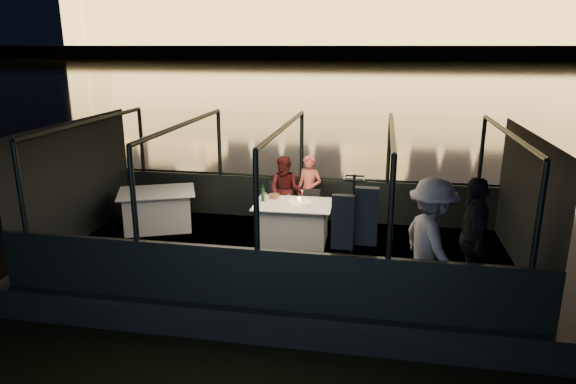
% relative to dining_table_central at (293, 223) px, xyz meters
% --- Properties ---
extents(river_water, '(500.00, 500.00, 0.00)m').
position_rel_dining_table_central_xyz_m(river_water, '(-0.06, 79.39, -0.89)').
color(river_water, black).
rests_on(river_water, ground).
extents(boat_hull, '(8.60, 4.40, 1.00)m').
position_rel_dining_table_central_xyz_m(boat_hull, '(-0.06, -0.61, -0.89)').
color(boat_hull, black).
rests_on(boat_hull, river_water).
extents(boat_deck, '(8.00, 4.00, 0.04)m').
position_rel_dining_table_central_xyz_m(boat_deck, '(-0.06, -0.61, -0.41)').
color(boat_deck, black).
rests_on(boat_deck, boat_hull).
extents(gunwale_port, '(8.00, 0.08, 0.90)m').
position_rel_dining_table_central_xyz_m(gunwale_port, '(-0.06, 1.39, 0.06)').
color(gunwale_port, black).
rests_on(gunwale_port, boat_deck).
extents(gunwale_starboard, '(8.00, 0.08, 0.90)m').
position_rel_dining_table_central_xyz_m(gunwale_starboard, '(-0.06, -2.61, 0.06)').
color(gunwale_starboard, black).
rests_on(gunwale_starboard, boat_deck).
extents(cabin_glass_port, '(8.00, 0.02, 1.40)m').
position_rel_dining_table_central_xyz_m(cabin_glass_port, '(-0.06, 1.39, 1.21)').
color(cabin_glass_port, '#99B2B2').
rests_on(cabin_glass_port, gunwale_port).
extents(cabin_glass_starboard, '(8.00, 0.02, 1.40)m').
position_rel_dining_table_central_xyz_m(cabin_glass_starboard, '(-0.06, -2.61, 1.21)').
color(cabin_glass_starboard, '#99B2B2').
rests_on(cabin_glass_starboard, gunwale_starboard).
extents(cabin_roof_glass, '(8.00, 4.00, 0.02)m').
position_rel_dining_table_central_xyz_m(cabin_roof_glass, '(-0.06, -0.61, 1.91)').
color(cabin_roof_glass, '#99B2B2').
rests_on(cabin_roof_glass, boat_deck).
extents(end_wall_fore, '(0.02, 4.00, 2.30)m').
position_rel_dining_table_central_xyz_m(end_wall_fore, '(-4.06, -0.61, 0.76)').
color(end_wall_fore, black).
rests_on(end_wall_fore, boat_deck).
extents(end_wall_aft, '(0.02, 4.00, 2.30)m').
position_rel_dining_table_central_xyz_m(end_wall_aft, '(3.94, -0.61, 0.76)').
color(end_wall_aft, black).
rests_on(end_wall_aft, boat_deck).
extents(canopy_ribs, '(8.00, 4.00, 2.30)m').
position_rel_dining_table_central_xyz_m(canopy_ribs, '(-0.06, -0.61, 0.76)').
color(canopy_ribs, black).
rests_on(canopy_ribs, boat_deck).
extents(embankment, '(400.00, 140.00, 6.00)m').
position_rel_dining_table_central_xyz_m(embankment, '(-0.06, 209.39, 0.11)').
color(embankment, '#423D33').
rests_on(embankment, ground).
extents(dining_table_central, '(1.48, 1.09, 0.77)m').
position_rel_dining_table_central_xyz_m(dining_table_central, '(0.00, 0.00, 0.00)').
color(dining_table_central, beige).
rests_on(dining_table_central, boat_deck).
extents(dining_table_aft, '(1.80, 1.58, 0.80)m').
position_rel_dining_table_central_xyz_m(dining_table_aft, '(-2.85, 0.24, 0.00)').
color(dining_table_aft, white).
rests_on(dining_table_aft, boat_deck).
extents(chair_port_left, '(0.52, 0.52, 0.89)m').
position_rel_dining_table_central_xyz_m(chair_port_left, '(-0.49, 0.80, 0.06)').
color(chair_port_left, black).
rests_on(chair_port_left, boat_deck).
extents(chair_port_right, '(0.41, 0.41, 0.83)m').
position_rel_dining_table_central_xyz_m(chair_port_right, '(0.23, 0.64, 0.06)').
color(chair_port_right, black).
rests_on(chair_port_right, boat_deck).
extents(coat_stand, '(0.60, 0.50, 1.97)m').
position_rel_dining_table_central_xyz_m(coat_stand, '(1.24, -2.36, 0.51)').
color(coat_stand, black).
rests_on(coat_stand, boat_deck).
extents(person_woman_coral, '(0.62, 0.51, 1.49)m').
position_rel_dining_table_central_xyz_m(person_woman_coral, '(0.16, 1.00, 0.36)').
color(person_woman_coral, '#D9614E').
rests_on(person_woman_coral, boat_deck).
extents(person_man_maroon, '(0.78, 0.64, 1.47)m').
position_rel_dining_table_central_xyz_m(person_man_maroon, '(-0.32, 0.92, 0.36)').
color(person_man_maroon, '#441313').
rests_on(person_man_maroon, boat_deck).
extents(passenger_stripe, '(1.12, 1.41, 1.90)m').
position_rel_dining_table_central_xyz_m(passenger_stripe, '(2.33, -2.09, 0.47)').
color(passenger_stripe, white).
rests_on(passenger_stripe, boat_deck).
extents(passenger_dark, '(0.50, 1.11, 1.87)m').
position_rel_dining_table_central_xyz_m(passenger_dark, '(2.95, -1.75, 0.47)').
color(passenger_dark, black).
rests_on(passenger_dark, boat_deck).
extents(wine_bottle, '(0.08, 0.08, 0.31)m').
position_rel_dining_table_central_xyz_m(wine_bottle, '(-0.60, 0.07, 0.53)').
color(wine_bottle, '#14391F').
rests_on(wine_bottle, dining_table_central).
extents(bread_basket, '(0.25, 0.25, 0.08)m').
position_rel_dining_table_central_xyz_m(bread_basket, '(-0.43, 0.31, 0.42)').
color(bread_basket, brown).
rests_on(bread_basket, dining_table_central).
extents(amber_candle, '(0.06, 0.06, 0.08)m').
position_rel_dining_table_central_xyz_m(amber_candle, '(0.09, 0.18, 0.42)').
color(amber_candle, yellow).
rests_on(amber_candle, dining_table_central).
extents(plate_near, '(0.27, 0.27, 0.01)m').
position_rel_dining_table_central_xyz_m(plate_near, '(0.27, -0.03, 0.39)').
color(plate_near, silver).
rests_on(plate_near, dining_table_central).
extents(plate_far, '(0.26, 0.26, 0.02)m').
position_rel_dining_table_central_xyz_m(plate_far, '(-0.43, 0.37, 0.39)').
color(plate_far, silver).
rests_on(plate_far, dining_table_central).
extents(wine_glass_white, '(0.07, 0.07, 0.18)m').
position_rel_dining_table_central_xyz_m(wine_glass_white, '(-0.53, 0.01, 0.48)').
color(wine_glass_white, white).
rests_on(wine_glass_white, dining_table_central).
extents(wine_glass_red, '(0.07, 0.07, 0.18)m').
position_rel_dining_table_central_xyz_m(wine_glass_red, '(0.12, 0.33, 0.48)').
color(wine_glass_red, silver).
rests_on(wine_glass_red, dining_table_central).
extents(wine_glass_empty, '(0.07, 0.07, 0.19)m').
position_rel_dining_table_central_xyz_m(wine_glass_empty, '(-0.07, -0.05, 0.48)').
color(wine_glass_empty, white).
rests_on(wine_glass_empty, dining_table_central).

